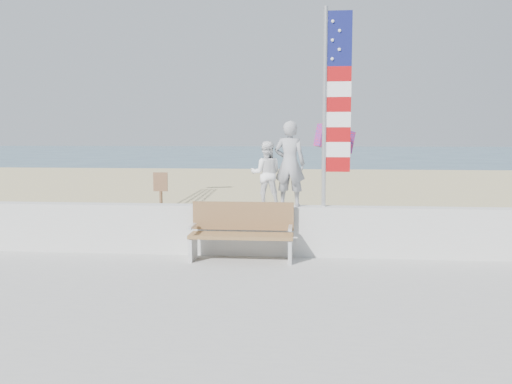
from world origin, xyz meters
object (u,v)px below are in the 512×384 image
Objects in this scene: flag at (332,99)px; bench at (242,231)px; child at (266,174)px; adult at (290,164)px.

bench is at bearing -163.69° from flag.
child is 0.33× the size of flag.
bench is (-0.39, -0.45, -0.98)m from child.
flag is at bearing 16.31° from bench.
flag reaches higher than bench.
child is 0.65× the size of bench.
bench is (-0.81, -0.45, -1.16)m from adult.
adult is 1.36m from flag.
adult is 0.44× the size of flag.
child reaches higher than bench.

